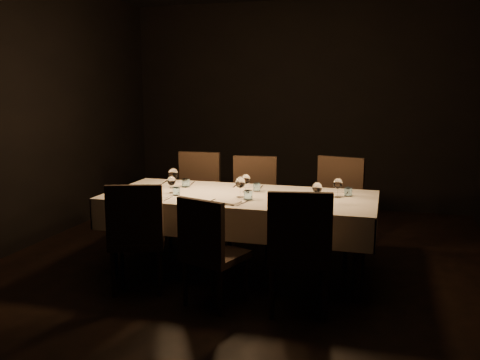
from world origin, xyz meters
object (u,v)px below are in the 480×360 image
(chair_near_center, at_px, (209,247))
(chair_far_left, at_px, (196,194))
(chair_near_left, at_px, (137,233))
(chair_near_right, at_px, (299,247))
(chair_far_right, at_px, (336,203))
(chair_far_center, at_px, (253,199))
(dining_table, at_px, (240,202))

(chair_near_center, bearing_deg, chair_far_left, -47.20)
(chair_far_left, bearing_deg, chair_near_left, -89.48)
(chair_near_left, distance_m, chair_near_right, 1.40)
(chair_near_right, distance_m, chair_far_right, 1.53)
(chair_far_center, bearing_deg, dining_table, -89.62)
(chair_near_right, bearing_deg, chair_far_center, -73.92)
(chair_far_left, bearing_deg, chair_near_right, -49.26)
(dining_table, bearing_deg, chair_far_center, 95.63)
(chair_far_left, bearing_deg, dining_table, -48.87)
(chair_near_left, bearing_deg, dining_table, -153.79)
(chair_near_center, height_order, chair_far_left, chair_far_left)
(chair_far_left, height_order, chair_far_center, chair_far_left)
(chair_near_left, distance_m, chair_far_center, 1.63)
(chair_far_right, bearing_deg, chair_far_center, -169.16)
(dining_table, distance_m, chair_far_center, 0.79)
(dining_table, xyz_separation_m, chair_near_center, (-0.01, -0.84, -0.18))
(chair_far_left, bearing_deg, chair_far_right, -4.41)
(dining_table, xyz_separation_m, chair_near_left, (-0.71, -0.72, -0.15))
(dining_table, distance_m, chair_near_left, 1.02)
(chair_near_center, bearing_deg, chair_near_right, -156.17)
(chair_near_left, xyz_separation_m, chair_near_center, (0.69, -0.12, -0.03))
(chair_near_right, height_order, chair_far_center, chair_far_center)
(chair_near_center, distance_m, chair_near_right, 0.71)
(chair_near_right, bearing_deg, chair_near_center, -5.14)
(dining_table, relative_size, chair_near_left, 2.60)
(chair_far_right, bearing_deg, chair_near_center, -105.37)
(dining_table, relative_size, chair_near_center, 2.78)
(chair_near_left, height_order, chair_far_center, chair_far_center)
(dining_table, distance_m, chair_near_center, 0.86)
(chair_far_left, relative_size, chair_far_right, 0.99)
(chair_near_right, bearing_deg, dining_table, -58.49)
(dining_table, relative_size, chair_far_right, 2.43)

